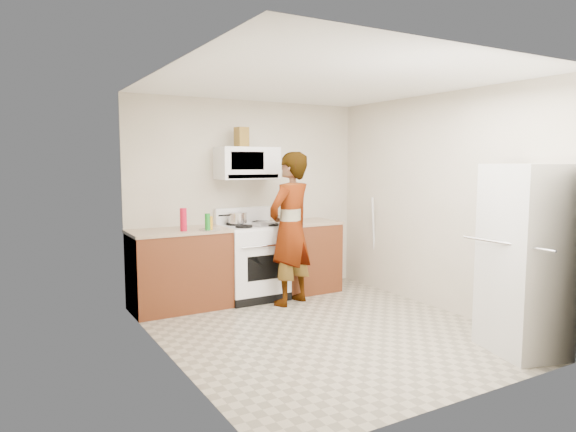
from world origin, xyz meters
TOP-DOWN VIEW (x-y plane):
  - floor at (0.00, 0.00)m, footprint 3.60×3.60m
  - back_wall at (0.00, 1.79)m, footprint 3.20×0.02m
  - right_wall at (1.59, 0.00)m, footprint 0.02×3.60m
  - cabinet_left at (-1.04, 1.49)m, footprint 1.12×0.62m
  - counter_left at (-1.04, 1.49)m, footprint 1.14×0.64m
  - cabinet_right at (0.68, 1.49)m, footprint 0.80×0.62m
  - counter_right at (0.68, 1.49)m, footprint 0.82×0.64m
  - gas_range at (-0.10, 1.48)m, footprint 0.76×0.65m
  - microwave at (-0.10, 1.61)m, footprint 0.76×0.38m
  - person at (0.19, 1.03)m, footprint 0.78×0.66m
  - fridge at (1.28, -1.41)m, footprint 0.86×0.86m
  - kettle at (0.57, 1.60)m, footprint 0.20×0.20m
  - jug at (-0.20, 1.56)m, footprint 0.15×0.15m
  - saucepan at (-0.24, 1.60)m, footprint 0.24×0.24m
  - tray at (-0.02, 1.33)m, footprint 0.28×0.21m
  - bottle_spray at (-1.03, 1.35)m, footprint 0.08×0.08m
  - bottle_hot_sauce at (-0.73, 1.28)m, footprint 0.07×0.07m
  - bottle_green_cap at (-0.77, 1.26)m, footprint 0.07×0.07m
  - pot_lid at (-0.74, 1.27)m, footprint 0.30×0.30m
  - broom at (1.60, 1.17)m, footprint 0.23×0.18m

SIDE VIEW (x-z plane):
  - floor at x=0.00m, z-range 0.00..0.00m
  - cabinet_left at x=-1.04m, z-range 0.00..0.90m
  - cabinet_right at x=0.68m, z-range 0.00..0.90m
  - gas_range at x=-0.10m, z-range -0.08..1.05m
  - broom at x=1.60m, z-range 0.01..1.25m
  - fridge at x=1.28m, z-range 0.00..1.70m
  - person at x=0.19m, z-range 0.00..1.83m
  - counter_left at x=-1.04m, z-range 0.90..0.93m
  - counter_right at x=0.68m, z-range 0.90..0.93m
  - pot_lid at x=-0.74m, z-range 0.94..0.95m
  - tray at x=-0.02m, z-range 0.93..0.98m
  - bottle_hot_sauce at x=-0.73m, z-range 0.94..1.09m
  - saucepan at x=-0.24m, z-range 0.95..1.08m
  - bottle_green_cap at x=-0.77m, z-range 0.94..1.13m
  - kettle at x=0.57m, z-range 0.94..1.14m
  - bottle_spray at x=-1.03m, z-range 0.94..1.20m
  - back_wall at x=0.00m, z-range 0.00..2.50m
  - right_wall at x=1.59m, z-range 0.00..2.50m
  - microwave at x=-0.10m, z-range 1.50..1.90m
  - jug at x=-0.20m, z-range 1.90..2.14m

